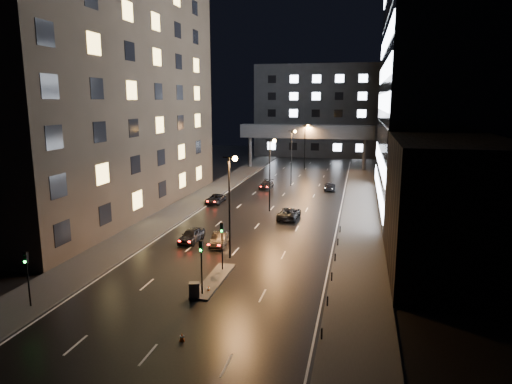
# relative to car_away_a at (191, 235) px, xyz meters

# --- Properties ---
(ground) EXTENTS (160.00, 160.00, 0.00)m
(ground) POSITION_rel_car_away_a_xyz_m (5.55, 28.00, -0.76)
(ground) COLOR black
(ground) RESTS_ON ground
(sidewalk_left) EXTENTS (5.00, 110.00, 0.15)m
(sidewalk_left) POSITION_rel_car_away_a_xyz_m (-6.95, 23.00, -0.69)
(sidewalk_left) COLOR #383533
(sidewalk_left) RESTS_ON ground
(sidewalk_right) EXTENTS (5.00, 110.00, 0.15)m
(sidewalk_right) POSITION_rel_car_away_a_xyz_m (18.05, 23.00, -0.69)
(sidewalk_right) COLOR #383533
(sidewalk_right) RESTS_ON ground
(building_left) EXTENTS (15.00, 48.00, 40.00)m
(building_left) POSITION_rel_car_away_a_xyz_m (-16.95, 12.00, 19.24)
(building_left) COLOR #2D2319
(building_left) RESTS_ON ground
(building_right_low) EXTENTS (10.00, 18.00, 12.00)m
(building_right_low) POSITION_rel_car_away_a_xyz_m (25.55, -3.00, 5.24)
(building_right_low) COLOR black
(building_right_low) RESTS_ON ground
(building_right_glass) EXTENTS (20.00, 36.00, 45.00)m
(building_right_glass) POSITION_rel_car_away_a_xyz_m (30.55, 24.00, 21.74)
(building_right_glass) COLOR black
(building_right_glass) RESTS_ON ground
(building_far) EXTENTS (34.00, 14.00, 25.00)m
(building_far) POSITION_rel_car_away_a_xyz_m (5.55, 86.00, 11.74)
(building_far) COLOR #333335
(building_far) RESTS_ON ground
(skybridge) EXTENTS (30.00, 3.00, 10.00)m
(skybridge) POSITION_rel_car_away_a_xyz_m (5.55, 58.00, 7.58)
(skybridge) COLOR #333335
(skybridge) RESTS_ON ground
(median_island) EXTENTS (1.60, 8.00, 0.15)m
(median_island) POSITION_rel_car_away_a_xyz_m (5.85, -10.00, -0.69)
(median_island) COLOR #383533
(median_island) RESTS_ON ground
(traffic_signal_near) EXTENTS (0.28, 0.34, 4.40)m
(traffic_signal_near) POSITION_rel_car_away_a_xyz_m (5.85, -7.51, 2.33)
(traffic_signal_near) COLOR black
(traffic_signal_near) RESTS_ON median_island
(traffic_signal_far) EXTENTS (0.28, 0.34, 4.40)m
(traffic_signal_far) POSITION_rel_car_away_a_xyz_m (5.85, -13.01, 2.33)
(traffic_signal_far) COLOR black
(traffic_signal_far) RESTS_ON median_island
(traffic_signal_corner) EXTENTS (0.28, 0.34, 4.40)m
(traffic_signal_corner) POSITION_rel_car_away_a_xyz_m (-5.95, -18.01, 2.18)
(traffic_signal_corner) COLOR black
(traffic_signal_corner) RESTS_ON ground
(bollard_row) EXTENTS (0.12, 25.12, 0.90)m
(bollard_row) POSITION_rel_car_away_a_xyz_m (15.75, -5.50, -0.31)
(bollard_row) COLOR black
(bollard_row) RESTS_ON ground
(streetlight_near) EXTENTS (1.45, 0.50, 10.15)m
(streetlight_near) POSITION_rel_car_away_a_xyz_m (5.71, -4.00, 5.74)
(streetlight_near) COLOR black
(streetlight_near) RESTS_ON ground
(streetlight_mid_a) EXTENTS (1.45, 0.50, 10.15)m
(streetlight_mid_a) POSITION_rel_car_away_a_xyz_m (5.71, 16.00, 5.74)
(streetlight_mid_a) COLOR black
(streetlight_mid_a) RESTS_ON ground
(streetlight_mid_b) EXTENTS (1.45, 0.50, 10.15)m
(streetlight_mid_b) POSITION_rel_car_away_a_xyz_m (5.71, 36.00, 5.74)
(streetlight_mid_b) COLOR black
(streetlight_mid_b) RESTS_ON ground
(streetlight_far) EXTENTS (1.45, 0.50, 10.15)m
(streetlight_far) POSITION_rel_car_away_a_xyz_m (5.71, 56.00, 5.74)
(streetlight_far) COLOR black
(streetlight_far) RESTS_ON ground
(car_away_a) EXTENTS (2.04, 4.57, 1.53)m
(car_away_a) POSITION_rel_car_away_a_xyz_m (0.00, 0.00, 0.00)
(car_away_a) COLOR black
(car_away_a) RESTS_ON ground
(car_away_b) EXTENTS (1.95, 4.47, 1.43)m
(car_away_b) POSITION_rel_car_away_a_xyz_m (3.39, -0.43, -0.05)
(car_away_b) COLOR black
(car_away_b) RESTS_ON ground
(car_away_c) EXTENTS (2.26, 4.79, 1.32)m
(car_away_c) POSITION_rel_car_away_a_xyz_m (-3.45, 19.16, -0.10)
(car_away_c) COLOR black
(car_away_c) RESTS_ON ground
(car_away_d) EXTENTS (2.01, 4.83, 1.39)m
(car_away_d) POSITION_rel_car_away_a_xyz_m (1.71, 32.35, -0.07)
(car_away_d) COLOR black
(car_away_d) RESTS_ON ground
(car_toward_a) EXTENTS (2.68, 5.52, 1.51)m
(car_toward_a) POSITION_rel_car_away_a_xyz_m (8.88, 12.49, -0.01)
(car_toward_a) COLOR black
(car_toward_a) RESTS_ON ground
(car_toward_b) EXTENTS (2.06, 4.70, 1.34)m
(car_toward_b) POSITION_rel_car_away_a_xyz_m (12.73, 33.56, -0.09)
(car_toward_b) COLOR black
(car_toward_b) RESTS_ON ground
(utility_cabinet) EXTENTS (0.95, 0.80, 1.16)m
(utility_cabinet) POSITION_rel_car_away_a_xyz_m (5.45, -13.70, -0.03)
(utility_cabinet) COLOR #515153
(utility_cabinet) RESTS_ON median_island
(cone_a) EXTENTS (0.36, 0.36, 0.53)m
(cone_a) POSITION_rel_car_away_a_xyz_m (6.13, -12.29, -0.50)
(cone_a) COLOR #FF620D
(cone_a) RESTS_ON ground
(cone_b) EXTENTS (0.47, 0.47, 0.53)m
(cone_b) POSITION_rel_car_away_a_xyz_m (6.96, -20.00, -0.50)
(cone_b) COLOR #FF5D0D
(cone_b) RESTS_ON ground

